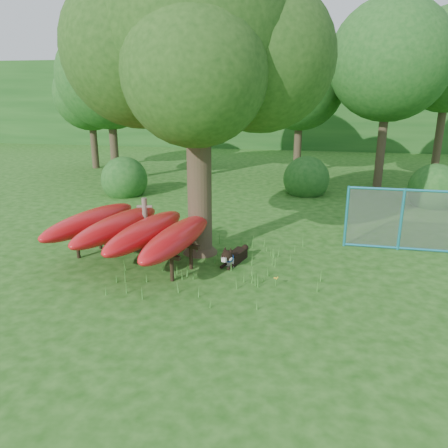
% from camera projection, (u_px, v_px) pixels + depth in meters
% --- Properties ---
extents(ground, '(80.00, 80.00, 0.00)m').
position_uv_depth(ground, '(204.00, 284.00, 9.32)').
color(ground, '#17480E').
rests_on(ground, ground).
extents(oak_tree, '(6.13, 5.40, 7.49)m').
position_uv_depth(oak_tree, '(196.00, 42.00, 9.73)').
color(oak_tree, '#362C1D').
rests_on(oak_tree, ground).
extents(wooden_post, '(0.39, 0.15, 1.42)m').
position_uv_depth(wooden_post, '(145.00, 224.00, 10.97)').
color(wooden_post, brown).
rests_on(wooden_post, ground).
extents(kayak_rack, '(3.82, 4.12, 1.13)m').
position_uv_depth(kayak_rack, '(131.00, 229.00, 10.20)').
color(kayak_rack, black).
rests_on(kayak_rack, ground).
extents(husky_dog, '(0.54, 1.12, 0.52)m').
position_uv_depth(husky_dog, '(233.00, 256.00, 10.38)').
color(husky_dog, black).
rests_on(husky_dog, ground).
extents(fence_section, '(2.78, 0.13, 2.71)m').
position_uv_depth(fence_section, '(401.00, 220.00, 11.11)').
color(fence_section, teal).
rests_on(fence_section, ground).
extents(wildflower_clump, '(0.10, 0.09, 0.21)m').
position_uv_depth(wildflower_clump, '(276.00, 279.00, 9.19)').
color(wildflower_clump, '#40862C').
rests_on(wildflower_clump, ground).
extents(bg_tree_a, '(4.40, 4.40, 6.70)m').
position_uv_depth(bg_tree_a, '(109.00, 77.00, 18.56)').
color(bg_tree_a, '#362C1D').
rests_on(bg_tree_a, ground).
extents(bg_tree_b, '(5.20, 5.20, 8.22)m').
position_uv_depth(bg_tree_b, '(200.00, 51.00, 19.47)').
color(bg_tree_b, '#362C1D').
rests_on(bg_tree_b, ground).
extents(bg_tree_c, '(4.00, 4.00, 6.12)m').
position_uv_depth(bg_tree_c, '(301.00, 87.00, 20.03)').
color(bg_tree_c, '#362C1D').
rests_on(bg_tree_c, ground).
extents(bg_tree_d, '(4.80, 4.80, 7.50)m').
position_uv_depth(bg_tree_d, '(390.00, 60.00, 17.23)').
color(bg_tree_d, '#362C1D').
rests_on(bg_tree_d, ground).
extents(bg_tree_f, '(3.60, 3.60, 5.55)m').
position_uv_depth(bg_tree_f, '(90.00, 95.00, 22.05)').
color(bg_tree_f, '#362C1D').
rests_on(bg_tree_f, ground).
extents(shrub_left, '(1.80, 1.80, 1.80)m').
position_uv_depth(shrub_left, '(125.00, 195.00, 17.27)').
color(shrub_left, '#1A4E19').
rests_on(shrub_left, ground).
extents(shrub_right, '(1.80, 1.80, 1.80)m').
position_uv_depth(shrub_right, '(432.00, 206.00, 15.65)').
color(shrub_right, '#1A4E19').
rests_on(shrub_right, ground).
extents(shrub_mid, '(1.80, 1.80, 1.80)m').
position_uv_depth(shrub_mid, '(305.00, 194.00, 17.40)').
color(shrub_mid, '#1A4E19').
rests_on(shrub_mid, ground).
extents(wooded_hillside, '(80.00, 12.00, 6.00)m').
position_uv_depth(wooded_hillside, '(285.00, 102.00, 34.70)').
color(wooded_hillside, '#1A4E19').
rests_on(wooded_hillside, ground).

